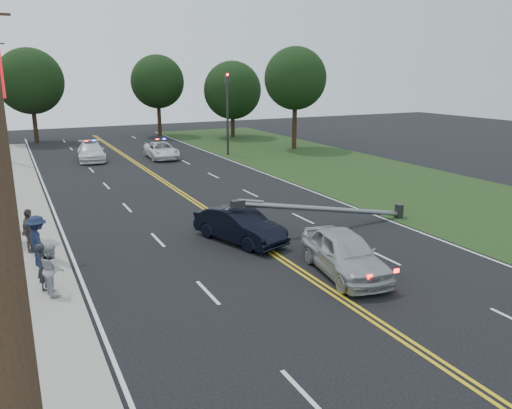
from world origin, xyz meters
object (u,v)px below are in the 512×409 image
bystander_b (52,269)px  bystander_d (29,231)px  utility_pole_far (0,99)px  waiting_sedan (344,253)px  traffic_signal (227,107)px  crashed_sedan (240,225)px  fallen_streetlight (335,209)px  utility_pole_mid (2,124)px  emergency_b (91,152)px  bystander_a (43,267)px  bystander_c (38,241)px  emergency_a (161,150)px

bystander_b → bystander_d: size_ratio=0.97×
utility_pole_far → waiting_sedan: size_ratio=2.16×
traffic_signal → utility_pole_far: size_ratio=0.70×
crashed_sedan → bystander_d: 8.44m
fallen_streetlight → waiting_sedan: 5.50m
utility_pole_mid → emergency_b: size_ratio=1.97×
emergency_b → bystander_a: size_ratio=3.20×
traffic_signal → waiting_sedan: size_ratio=1.52×
fallen_streetlight → waiting_sedan: fallen_streetlight is taller
bystander_b → crashed_sedan: bearing=-82.1°
fallen_streetlight → waiting_sedan: size_ratio=2.02×
traffic_signal → bystander_a: traffic_signal is taller
crashed_sedan → bystander_c: size_ratio=2.31×
bystander_b → bystander_d: (-0.45, 4.62, 0.02)m
bystander_b → bystander_c: bearing=-4.5°
waiting_sedan → bystander_d: 12.32m
utility_pole_mid → bystander_c: bearing=-77.5°
bystander_b → bystander_c: (-0.22, 2.83, 0.11)m
traffic_signal → bystander_a: (-16.78, -23.56, -3.29)m
fallen_streetlight → emergency_b: fallen_streetlight is taller
waiting_sedan → emergency_b: (-4.28, 29.04, -0.05)m
utility_pole_mid → crashed_sedan: size_ratio=2.25×
crashed_sedan → emergency_a: bearing=63.5°
fallen_streetlight → bystander_d: (-12.89, 2.53, 0.08)m
bystander_c → crashed_sedan: bearing=-110.4°
bystander_b → fallen_streetlight: bearing=-89.5°
utility_pole_far → waiting_sedan: (10.50, -30.67, -4.29)m
utility_pole_far → bystander_d: utility_pole_far is taller
fallen_streetlight → bystander_d: size_ratio=5.32×
traffic_signal → waiting_sedan: bearing=-104.7°
emergency_a → bystander_b: 27.16m
fallen_streetlight → utility_pole_far: utility_pole_far is taller
utility_pole_mid → emergency_a: bearing=58.1°
traffic_signal → fallen_streetlight: (-4.11, -22.00, -3.29)m
utility_pole_mid → utility_pole_far: bearing=90.0°
utility_pole_mid → bystander_a: 6.99m
utility_pole_mid → bystander_a: bearing=-82.7°
bystander_a → emergency_b: bearing=6.0°
waiting_sedan → fallen_streetlight: bearing=68.2°
utility_pole_far → bystander_a: bearing=-88.5°
emergency_a → utility_pole_far: bearing=166.9°
bystander_a → bystander_d: bystander_d is taller
bystander_a → bystander_d: (-0.22, 4.09, 0.09)m
fallen_streetlight → crashed_sedan: (-4.77, 0.25, -0.19)m
emergency_a → bystander_a: 26.77m
crashed_sedan → emergency_b: emergency_b is taller
fallen_streetlight → emergency_b: (-7.17, 24.37, -0.18)m
emergency_a → bystander_c: bystander_c is taller
traffic_signal → emergency_b: (-11.28, 2.38, -3.47)m
utility_pole_mid → bystander_d: bearing=-71.3°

